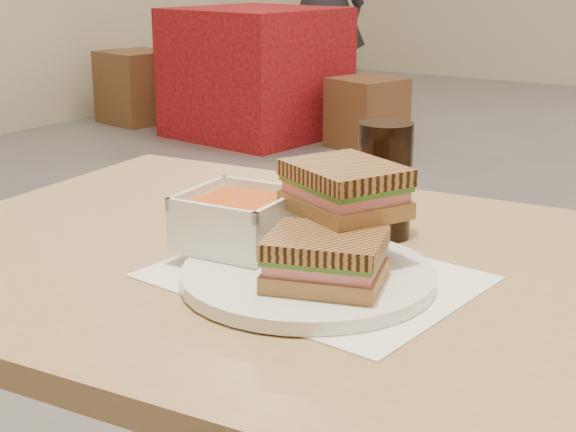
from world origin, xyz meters
The scene contains 11 objects.
main_table centered at (0.10, -1.93, 0.64)m, with size 1.26×0.80×0.75m.
tray_liner centered at (0.03, -1.98, 0.75)m, with size 0.35×0.28×0.00m.
plate centered at (0.04, -2.00, 0.76)m, with size 0.27×0.27×0.01m.
soup_bowl centered at (-0.07, -1.98, 0.79)m, with size 0.13×0.13×0.06m.
panini_lower centered at (0.07, -2.03, 0.79)m, with size 0.14×0.12×0.05m.
panini_upper centered at (0.05, -1.95, 0.84)m, with size 0.15×0.14×0.05m.
cola_glass centered at (0.03, -1.82, 0.82)m, with size 0.07×0.07×0.14m.
bg_table_0 centered at (-2.61, 1.63, 0.40)m, with size 1.02×1.02×0.80m.
bg_chair_0l centered at (-3.56, 1.55, 0.25)m, with size 0.51×0.51×0.49m.
bg_chair_0r centered at (-1.83, 1.67, 0.21)m, with size 0.47×0.47×0.42m.
patron_a centered at (-2.55, 2.36, 0.81)m, with size 0.70×0.63×1.61m.
Camera 1 is at (0.47, -2.70, 1.08)m, focal length 51.75 mm.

